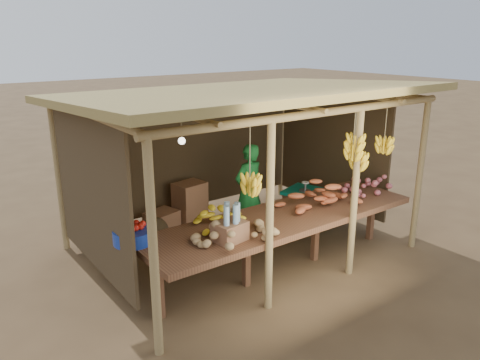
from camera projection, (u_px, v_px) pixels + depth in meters
ground at (240, 247)px, 6.99m from camera, size 60.00×60.00×0.00m
stall_structure at (244, 121)px, 6.40m from camera, size 4.70×3.50×2.43m
counter at (283, 220)px, 6.05m from camera, size 3.90×1.05×0.80m
potato_heap at (236, 225)px, 5.27m from camera, size 1.06×0.86×0.36m
sweet_potato_heap at (320, 194)px, 6.30m from camera, size 1.07×0.71×0.36m
onion_heap at (367, 179)px, 6.97m from camera, size 0.99×0.82×0.36m
banana_pile at (218, 212)px, 5.67m from camera, size 0.72×0.55×0.35m
tomato_basin at (133, 235)px, 5.22m from camera, size 0.45×0.45×0.24m
bottle_box at (230, 226)px, 5.26m from camera, size 0.39×0.33×0.45m
vendor at (249, 190)px, 7.27m from camera, size 0.57×0.40×1.46m
tarp_crate at (303, 205)px, 7.86m from camera, size 0.76×0.71×0.74m
carton_stack at (181, 211)px, 7.51m from camera, size 1.05×0.46×0.75m
burlap_sacks at (146, 234)px, 6.91m from camera, size 0.72×0.38×0.51m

